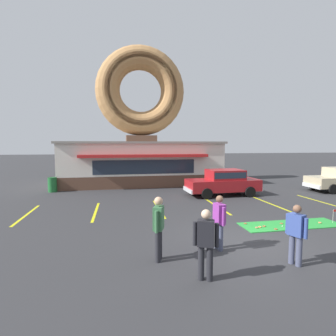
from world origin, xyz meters
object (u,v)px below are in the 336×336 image
Objects in this scene: putting_flag_pin at (334,213)px; golf_ball at (282,226)px; pedestrian_clipboard_woman at (296,232)px; trash_bin at (52,184)px; pedestrian_hooded_kid at (219,220)px; pedestrian_blue_sweater_man at (206,241)px; car_red at (223,181)px; pedestrian_leather_jacket_man at (159,225)px.

golf_ball is at bearing -178.75° from putting_flag_pin.
golf_ball is at bearing 61.05° from pedestrian_clipboard_woman.
pedestrian_clipboard_woman reaches higher than putting_flag_pin.
pedestrian_hooded_kid is at bearing -56.77° from trash_bin.
pedestrian_blue_sweater_man reaches higher than pedestrian_clipboard_woman.
pedestrian_blue_sweater_man is at bearing -114.77° from car_red.
pedestrian_hooded_kid is at bearing -113.42° from car_red.
pedestrian_leather_jacket_man is at bearing 126.62° from pedestrian_blue_sweater_man.
golf_ball is 3.61m from pedestrian_hooded_kid.
pedestrian_blue_sweater_man is (-4.14, -3.16, 0.88)m from golf_ball.
pedestrian_leather_jacket_man reaches higher than trash_bin.
trash_bin reaches higher than putting_flag_pin.
putting_flag_pin is 7.20m from pedestrian_blue_sweater_man.
pedestrian_blue_sweater_man is 1.53m from pedestrian_leather_jacket_man.
car_red reaches higher than golf_ball.
pedestrian_hooded_kid is at bearing 140.10° from pedestrian_clipboard_woman.
golf_ball is 14.17m from trash_bin.
pedestrian_blue_sweater_man is at bearing -153.48° from putting_flag_pin.
golf_ball is 0.03× the size of pedestrian_clipboard_woman.
golf_ball is 0.08× the size of putting_flag_pin.
pedestrian_hooded_kid is at bearing -163.92° from putting_flag_pin.
putting_flag_pin is 0.33× the size of pedestrian_hooded_kid.
car_red reaches higher than pedestrian_clipboard_woman.
pedestrian_leather_jacket_man reaches higher than putting_flag_pin.
car_red is at bearing 66.58° from pedestrian_hooded_kid.
pedestrian_clipboard_woman is (1.59, -1.33, -0.03)m from pedestrian_hooded_kid.
pedestrian_blue_sweater_man reaches higher than car_red.
golf_ball is 5.28m from pedestrian_blue_sweater_man.
car_red is at bearing 107.86° from putting_flag_pin.
pedestrian_blue_sweater_man is 1.91m from pedestrian_hooded_kid.
trash_bin is at bearing 125.48° from pedestrian_clipboard_woman.
trash_bin is at bearing 163.27° from car_red.
pedestrian_blue_sweater_man is 1.05× the size of pedestrian_clipboard_woman.
pedestrian_leather_jacket_man is (-5.30, -8.30, 0.11)m from car_red.
golf_ball is 2.32m from putting_flag_pin.
pedestrian_leather_jacket_man is (-5.05, -1.94, 0.93)m from golf_ball.
pedestrian_clipboard_woman reaches higher than trash_bin.
pedestrian_hooded_kid is 0.93× the size of pedestrian_leather_jacket_man.
trash_bin is at bearing 115.06° from pedestrian_leather_jacket_man.
trash_bin is at bearing 116.29° from pedestrian_blue_sweater_man.
pedestrian_leather_jacket_man is at bearing 165.30° from pedestrian_clipboard_woman.
pedestrian_hooded_kid is 13.28m from trash_bin.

